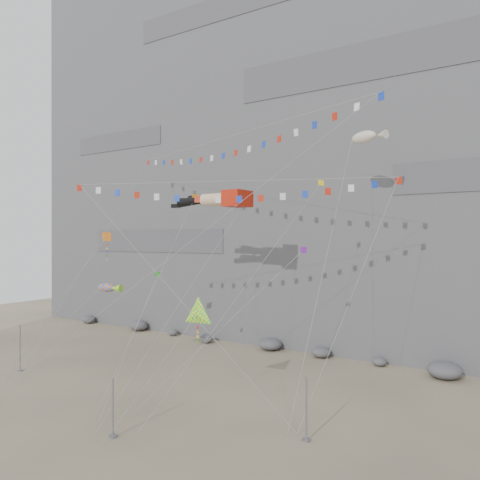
{
  "coord_description": "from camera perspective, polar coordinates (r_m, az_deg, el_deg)",
  "views": [
    {
      "loc": [
        24.92,
        -28.12,
        12.27
      ],
      "look_at": [
        1.16,
        9.0,
        12.15
      ],
      "focal_mm": 35.0,
      "sensor_mm": 36.0,
      "label": 1
    }
  ],
  "objects": [
    {
      "name": "anchor_pole_left",
      "position": [
        48.88,
        -25.24,
        -11.8
      ],
      "size": [
        0.12,
        0.12,
        4.31
      ],
      "primitive_type": "cylinder",
      "color": "gray",
      "rests_on": "ground"
    },
    {
      "name": "small_kite_c",
      "position": [
        42.68,
        -10.14,
        -4.44
      ],
      "size": [
        4.75,
        10.81,
        14.26
      ],
      "color": "#1F9817",
      "rests_on": "ground"
    },
    {
      "name": "talus_boulders",
      "position": [
        52.85,
        3.71,
        -12.6
      ],
      "size": [
        60.0,
        3.0,
        1.2
      ],
      "primitive_type": null,
      "color": "#5B5A5F",
      "rests_on": "ground"
    },
    {
      "name": "cliff",
      "position": [
        66.32,
        10.12,
        11.22
      ],
      "size": [
        80.0,
        28.0,
        50.0
      ],
      "primitive_type": "cube",
      "color": "slate",
      "rests_on": "ground"
    },
    {
      "name": "legs_kite",
      "position": [
        43.41,
        -2.77,
        4.9
      ],
      "size": [
        8.28,
        16.99,
        22.09
      ],
      "rotation": [
        0.0,
        0.0,
        -0.05
      ],
      "color": "#B91F0B",
      "rests_on": "ground"
    },
    {
      "name": "small_kite_a",
      "position": [
        44.26,
        -5.67,
        4.87
      ],
      "size": [
        1.9,
        13.38,
        20.59
      ],
      "color": "#FF9E15",
      "rests_on": "ground"
    },
    {
      "name": "anchor_pole_right",
      "position": [
        30.34,
        8.07,
        -19.74
      ],
      "size": [
        0.12,
        0.12,
        3.89
      ],
      "primitive_type": "cylinder",
      "color": "gray",
      "rests_on": "ground"
    },
    {
      "name": "anchor_pole_center",
      "position": [
        31.63,
        -15.26,
        -19.13
      ],
      "size": [
        0.12,
        0.12,
        3.66
      ],
      "primitive_type": "cylinder",
      "color": "gray",
      "rests_on": "ground"
    },
    {
      "name": "blimp_windsock",
      "position": [
        42.72,
        14.82,
        11.96
      ],
      "size": [
        3.85,
        15.08,
        25.11
      ],
      "color": "beige",
      "rests_on": "ground"
    },
    {
      "name": "flag_banner_upper",
      "position": [
        44.38,
        -1.33,
        12.49
      ],
      "size": [
        31.24,
        17.92,
        28.68
      ],
      "color": "#B91F0B",
      "rests_on": "ground"
    },
    {
      "name": "flag_banner_lower",
      "position": [
        37.92,
        -1.39,
        7.16
      ],
      "size": [
        24.41,
        9.78,
        19.63
      ],
      "color": "#B91F0B",
      "rests_on": "ground"
    },
    {
      "name": "small_kite_d",
      "position": [
        38.87,
        9.41,
        6.3
      ],
      "size": [
        6.68,
        15.45,
        23.22
      ],
      "color": "yellow",
      "rests_on": "ground"
    },
    {
      "name": "harlequin_kite",
      "position": [
        44.88,
        -15.99,
        0.32
      ],
      "size": [
        7.31,
        7.09,
        15.27
      ],
      "color": "red",
      "rests_on": "ground"
    },
    {
      "name": "ground",
      "position": [
        39.53,
        -8.91,
        -17.93
      ],
      "size": [
        120.0,
        120.0,
        0.0
      ],
      "primitive_type": "plane",
      "color": "tan",
      "rests_on": "ground"
    },
    {
      "name": "fish_windsock",
      "position": [
        45.77,
        -15.95,
        -5.63
      ],
      "size": [
        7.1,
        7.61,
        11.43
      ],
      "color": "orange",
      "rests_on": "ground"
    },
    {
      "name": "small_kite_b",
      "position": [
        38.23,
        7.4,
        -1.53
      ],
      "size": [
        8.23,
        12.53,
        18.06
      ],
      "color": "purple",
      "rests_on": "ground"
    },
    {
      "name": "delta_kite",
      "position": [
        34.33,
        -5.23,
        -9.05
      ],
      "size": [
        2.59,
        8.23,
        10.37
      ],
      "color": "#FDF40C",
      "rests_on": "ground"
    }
  ]
}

